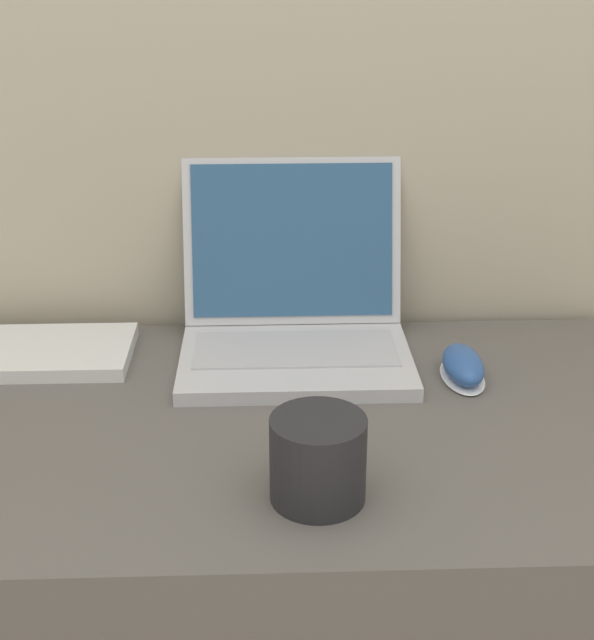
# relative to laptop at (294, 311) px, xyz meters

# --- Properties ---
(laptop) EXTENTS (0.32, 0.29, 0.26)m
(laptop) POSITION_rel_laptop_xyz_m (0.00, 0.00, 0.00)
(laptop) COLOR silver
(laptop) RESTS_ON desk
(drink_cup) EXTENTS (0.10, 0.10, 0.10)m
(drink_cup) POSITION_rel_laptop_xyz_m (0.01, -0.37, -0.01)
(drink_cup) COLOR #232326
(drink_cup) RESTS_ON desk
(computer_mouse) EXTENTS (0.06, 0.12, 0.04)m
(computer_mouse) POSITION_rel_laptop_xyz_m (0.23, -0.10, -0.04)
(computer_mouse) COLOR white
(computer_mouse) RESTS_ON desk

